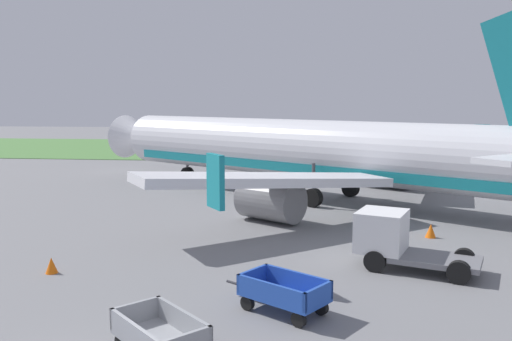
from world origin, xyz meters
TOP-DOWN VIEW (x-y plane):
  - grass_strip at (0.00, 57.09)m, footprint 220.00×28.00m
  - airplane at (4.40, 23.20)m, footprint 33.38×28.03m
  - baggage_cart_third_in_row at (0.84, 1.55)m, footprint 3.06×3.00m
  - baggage_cart_fourth_in_row at (3.65, 4.74)m, footprint 3.36×2.59m
  - service_truck_beside_carts at (7.50, 9.49)m, footprint 4.76×3.30m
  - traffic_cone_near_plane at (-4.92, 7.39)m, footprint 0.44×0.44m
  - traffic_cone_mid_apron at (9.80, 14.12)m, footprint 0.48×0.48m

SIDE VIEW (x-z plane):
  - grass_strip at x=0.00m, z-range 0.00..0.06m
  - traffic_cone_near_plane at x=-4.92m, z-range 0.00..0.58m
  - traffic_cone_mid_apron at x=9.80m, z-range 0.00..0.63m
  - baggage_cart_third_in_row at x=0.84m, z-range 0.07..1.14m
  - baggage_cart_fourth_in_row at x=3.65m, z-range 0.07..1.14m
  - service_truck_beside_carts at x=7.50m, z-range 0.05..2.15m
  - airplane at x=4.40m, z-range -2.62..8.72m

